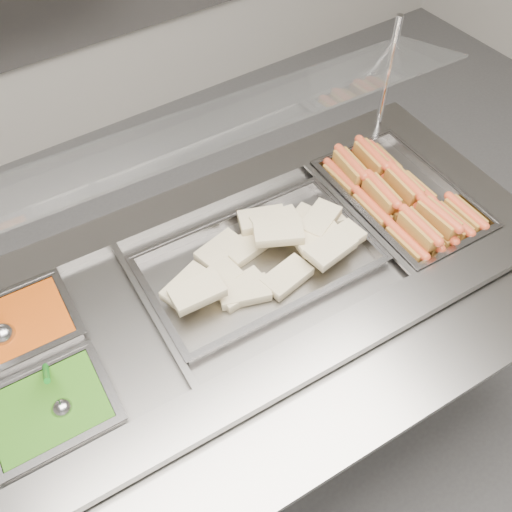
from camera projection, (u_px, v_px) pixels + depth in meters
ground at (322, 463)px, 2.29m from camera, size 6.00×6.00×0.00m
steam_counter at (244, 344)px, 2.12m from camera, size 1.97×0.95×0.92m
tray_rail at (340, 411)px, 1.51m from camera, size 1.85×0.48×0.05m
sneeze_guard at (200, 131)px, 1.60m from camera, size 1.70×0.39×0.45m
pan_hotdogs at (399, 202)px, 2.01m from camera, size 0.38×0.58×0.10m
pan_wraps at (259, 265)px, 1.80m from camera, size 0.72×0.45×0.07m
pan_beans at (21, 332)px, 1.66m from camera, size 0.32×0.26×0.10m
pan_peas at (53, 415)px, 1.50m from camera, size 0.32×0.26×0.10m
hotdogs_in_buns at (397, 197)px, 1.95m from camera, size 0.31×0.54×0.12m
tortilla_wraps at (271, 251)px, 1.79m from camera, size 0.69×0.36×0.10m
ladle at (2, 333)px, 1.60m from camera, size 0.07×0.20×0.16m
serving_spoon at (60, 402)px, 1.47m from camera, size 0.06×0.18×0.15m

